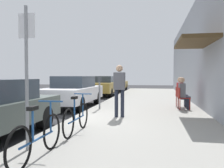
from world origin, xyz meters
The scene contains 15 objects.
ground_plane centered at (0.00, 0.00, 0.00)m, with size 60.00×60.00×0.00m, color #2D2D30.
sidewalk_slab centered at (2.25, 2.00, 0.06)m, with size 4.50×32.00×0.12m, color #9E9B93.
building_facade centered at (4.64, 1.99, 2.52)m, with size 1.40×32.00×5.05m.
parked_car_1 centered at (-1.10, 3.35, 0.75)m, with size 1.80×4.40×1.45m.
parked_car_2 centered at (-1.10, 9.73, 0.75)m, with size 1.80×4.40×1.45m.
parked_car_3 centered at (-1.10, 15.26, 0.72)m, with size 1.80×4.40×1.37m.
parking_meter centered at (0.45, 2.15, 0.89)m, with size 0.12×0.10×1.32m.
street_sign centered at (0.40, -3.17, 1.64)m, with size 0.32×0.06×2.60m.
bicycle_0 centered at (0.82, -3.56, 0.48)m, with size 0.46×1.71×0.90m.
bicycle_1 centered at (0.86, -1.79, 0.48)m, with size 0.46×1.71×0.90m.
cafe_chair_0 centered at (3.72, 2.69, 0.62)m, with size 0.48×0.48×0.87m.
seated_patron_0 centered at (3.78, 2.70, 0.82)m, with size 0.45×0.39×1.29m.
cafe_chair_1 centered at (3.72, 3.44, 0.62)m, with size 0.50×0.50×0.87m.
seated_patron_1 centered at (3.78, 3.45, 0.82)m, with size 0.46×0.40×1.29m.
pedestrian_standing centered at (1.52, 0.49, 1.12)m, with size 0.36×0.22×1.70m.
Camera 1 is at (2.68, -7.00, 1.47)m, focal length 37.40 mm.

